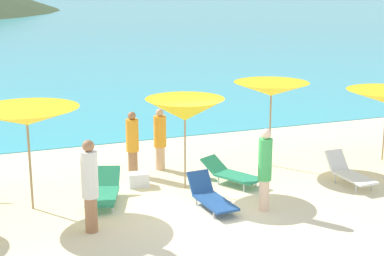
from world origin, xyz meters
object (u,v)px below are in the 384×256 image
beachgoer_2 (132,142)px  lounge_chair_4 (231,173)px  beachgoer_1 (265,167)px  cooler_box (139,180)px  umbrella_4 (271,89)px  beachgoer_3 (90,183)px  lounge_chair_1 (104,190)px  lounge_chair_2 (349,172)px  beachgoer_0 (160,138)px  lounge_chair_5 (211,196)px  umbrella_3 (185,110)px  umbrella_2 (27,116)px

beachgoer_2 → lounge_chair_4: bearing=174.4°
beachgoer_1 → cooler_box: beachgoer_1 is taller
beachgoer_1 → umbrella_4: bearing=-167.0°
beachgoer_1 → beachgoer_3: (-3.78, 0.23, 0.02)m
lounge_chair_1 → beachgoer_1: (3.18, -1.78, 0.73)m
lounge_chair_2 → beachgoer_0: beachgoer_0 is taller
beachgoer_3 → cooler_box: 2.95m
lounge_chair_1 → lounge_chair_5: size_ratio=1.12×
lounge_chair_2 → cooler_box: size_ratio=3.10×
umbrella_3 → lounge_chair_1: bearing=-174.6°
lounge_chair_4 → lounge_chair_5: bearing=-158.3°
umbrella_2 → umbrella_3: bearing=0.7°
umbrella_4 → beachgoer_3: 6.19m
umbrella_2 → lounge_chair_1: size_ratio=1.29×
lounge_chair_2 → umbrella_2: bearing=169.7°
lounge_chair_1 → lounge_chair_4: 3.23m
lounge_chair_4 → lounge_chair_5: size_ratio=1.04×
umbrella_3 → lounge_chair_5: size_ratio=1.39×
lounge_chair_1 → beachgoer_0: size_ratio=1.07×
lounge_chair_5 → beachgoer_1: beachgoer_1 is taller
umbrella_4 → lounge_chair_5: 4.02m
lounge_chair_1 → beachgoer_1: size_ratio=0.97×
beachgoer_3 → cooler_box: bearing=-112.5°
umbrella_2 → umbrella_3: 3.64m
lounge_chair_4 → beachgoer_0: size_ratio=1.00×
umbrella_3 → beachgoer_3: umbrella_3 is taller
lounge_chair_5 → lounge_chair_1: bearing=147.2°
lounge_chair_5 → cooler_box: bearing=116.2°
lounge_chair_5 → beachgoer_1: size_ratio=0.86×
umbrella_2 → beachgoer_3: size_ratio=1.21×
umbrella_4 → cooler_box: (-3.84, -0.38, -1.96)m
umbrella_3 → lounge_chair_2: (3.91, -1.20, -1.65)m
lounge_chair_4 → beachgoer_0: bearing=98.0°
lounge_chair_5 → beachgoer_2: size_ratio=0.95×
lounge_chair_2 → beachgoer_0: 4.95m
umbrella_3 → cooler_box: bearing=151.7°
lounge_chair_2 → beachgoer_3: size_ratio=0.81×
lounge_chair_5 → beachgoer_0: bearing=89.7°
lounge_chair_2 → cooler_box: bearing=158.9°
umbrella_2 → umbrella_4: (6.45, 0.97, 0.03)m
lounge_chair_5 → beachgoer_2: beachgoer_2 is taller
lounge_chair_1 → beachgoer_0: beachgoer_0 is taller
umbrella_2 → cooler_box: (2.61, 0.59, -1.94)m
beachgoer_3 → umbrella_4: bearing=-141.1°
umbrella_2 → beachgoer_2: (2.72, 1.50, -1.21)m
umbrella_4 → beachgoer_2: (-3.73, 0.53, -1.24)m
umbrella_4 → lounge_chair_2: bearing=-62.8°
lounge_chair_4 → beachgoer_3: (-3.83, -1.63, 0.74)m
lounge_chair_2 → beachgoer_2: size_ratio=0.91×
lounge_chair_2 → cooler_box: (-4.93, 1.75, -0.15)m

